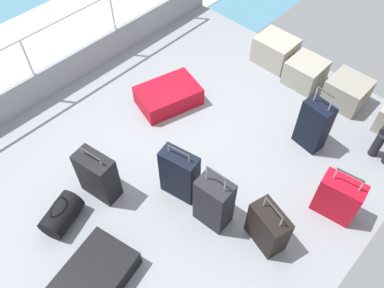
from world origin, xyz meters
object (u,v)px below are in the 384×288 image
object	(u,v)px
cargo_crate_0	(275,50)
suitcase_4	(214,202)
suitcase_1	(180,174)
cargo_crate_1	(305,72)
suitcase_0	(96,275)
suitcase_5	(98,176)
suitcase_2	(268,227)
suitcase_3	(314,125)
duffel_bag	(62,215)
cargo_crate_2	(347,92)
suitcase_7	(168,96)
suitcase_6	(338,198)

from	to	relation	value
cargo_crate_0	suitcase_4	size ratio (longest dim) A/B	0.68
suitcase_1	cargo_crate_1	bearing A→B (deg)	89.99
suitcase_4	suitcase_1	bearing A→B (deg)	179.73
suitcase_0	suitcase_5	bearing A→B (deg)	138.74
suitcase_2	suitcase_3	world-z (taller)	suitcase_3
suitcase_5	duffel_bag	bearing A→B (deg)	-89.04
suitcase_3	cargo_crate_2	bearing A→B (deg)	92.53
suitcase_7	cargo_crate_2	bearing A→B (deg)	43.75
cargo_crate_2	suitcase_4	xyz separation A→B (m)	(-0.14, -2.62, 0.15)
suitcase_2	suitcase_4	distance (m)	0.60
suitcase_1	suitcase_4	distance (m)	0.50
suitcase_5	suitcase_6	size ratio (longest dim) A/B	1.00
suitcase_0	suitcase_4	xyz separation A→B (m)	(0.38, 1.30, 0.23)
suitcase_3	suitcase_4	world-z (taller)	suitcase_3
suitcase_0	suitcase_3	distance (m)	3.00
suitcase_1	suitcase_2	bearing A→B (deg)	10.13
duffel_bag	suitcase_6	bearing A→B (deg)	45.82
cargo_crate_1	suitcase_2	xyz separation A→B (m)	(1.07, -2.38, 0.07)
suitcase_5	suitcase_6	xyz separation A→B (m)	(2.08, 1.60, -0.04)
suitcase_1	suitcase_5	distance (m)	0.91
cargo_crate_1	suitcase_2	bearing A→B (deg)	-65.81
suitcase_0	duffel_bag	world-z (taller)	duffel_bag
cargo_crate_2	suitcase_6	bearing A→B (deg)	-64.57
suitcase_3	suitcase_6	distance (m)	0.98
cargo_crate_0	suitcase_1	distance (m)	2.72
cargo_crate_0	suitcase_1	world-z (taller)	suitcase_1
suitcase_3	suitcase_7	size ratio (longest dim) A/B	0.96
cargo_crate_0	suitcase_2	size ratio (longest dim) A/B	0.90
suitcase_3	suitcase_7	distance (m)	1.95
cargo_crate_1	suitcase_5	distance (m)	3.26
cargo_crate_1	suitcase_3	distance (m)	1.17
suitcase_6	cargo_crate_1	bearing A→B (deg)	131.66
cargo_crate_2	suitcase_3	bearing A→B (deg)	-87.47
suitcase_1	suitcase_6	world-z (taller)	suitcase_1
suitcase_3	suitcase_6	size ratio (longest dim) A/B	1.26
suitcase_7	suitcase_3	bearing A→B (deg)	21.40
suitcase_1	cargo_crate_2	bearing A→B (deg)	76.28
suitcase_5	duffel_bag	size ratio (longest dim) A/B	1.36
suitcase_1	suitcase_7	distance (m)	1.47
suitcase_6	suitcase_5	bearing A→B (deg)	-142.47
cargo_crate_1	suitcase_5	xyz separation A→B (m)	(-0.66, -3.19, 0.13)
cargo_crate_1	suitcase_7	size ratio (longest dim) A/B	0.55
suitcase_6	duffel_bag	world-z (taller)	suitcase_6
suitcase_7	suitcase_4	bearing A→B (deg)	-29.59
cargo_crate_0	cargo_crate_1	size ratio (longest dim) A/B	1.16
cargo_crate_2	suitcase_4	world-z (taller)	suitcase_4
suitcase_1	duffel_bag	world-z (taller)	suitcase_1
suitcase_2	suitcase_5	size ratio (longest dim) A/B	0.94
suitcase_4	suitcase_6	xyz separation A→B (m)	(0.91, 0.98, -0.07)
suitcase_3	duffel_bag	bearing A→B (deg)	-115.66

